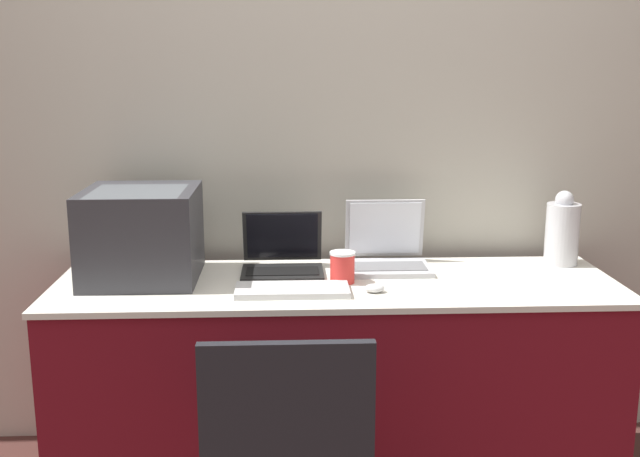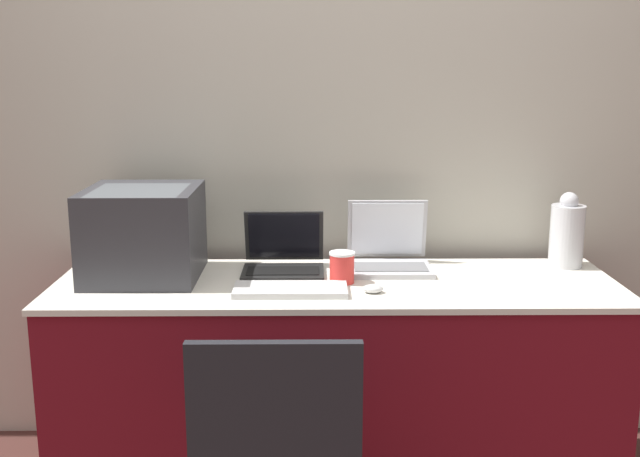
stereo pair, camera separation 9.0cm
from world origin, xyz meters
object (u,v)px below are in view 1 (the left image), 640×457
object	(u,v)px
mouse	(374,288)
chair	(287,448)
external_keyboard	(292,290)
coffee_cup	(342,267)
printer	(142,231)
laptop_right	(387,253)
laptop_left	(282,259)
metal_pitcher	(562,231)

from	to	relation	value
mouse	chair	world-z (taller)	chair
external_keyboard	coffee_cup	xyz separation A→B (m)	(0.17, 0.11, 0.04)
printer	chair	size ratio (longest dim) A/B	0.47
chair	laptop_right	bearing A→B (deg)	66.23
laptop_left	coffee_cup	bearing A→B (deg)	-34.53
metal_pitcher	chair	world-z (taller)	metal_pitcher
laptop_right	coffee_cup	size ratio (longest dim) A/B	2.75
laptop_right	mouse	xyz separation A→B (m)	(-0.08, -0.31, -0.04)
laptop_left	chair	distance (m)	0.85
laptop_left	chair	size ratio (longest dim) A/B	0.34
external_keyboard	metal_pitcher	distance (m)	1.06
laptop_right	coffee_cup	bearing A→B (deg)	-133.27
chair	external_keyboard	bearing A→B (deg)	87.91
metal_pitcher	printer	bearing A→B (deg)	-175.28
metal_pitcher	chair	size ratio (longest dim) A/B	0.33
external_keyboard	coffee_cup	world-z (taller)	coffee_cup
metal_pitcher	mouse	bearing A→B (deg)	-156.25
coffee_cup	chair	bearing A→B (deg)	-106.39
metal_pitcher	chair	xyz separation A→B (m)	(-1.03, -0.86, -0.38)
laptop_left	laptop_right	world-z (taller)	laptop_right
laptop_right	mouse	bearing A→B (deg)	-105.05
coffee_cup	metal_pitcher	xyz separation A→B (m)	(0.83, 0.21, 0.07)
printer	laptop_left	xyz separation A→B (m)	(0.48, 0.06, -0.12)
external_keyboard	mouse	distance (m)	0.27
printer	laptop_right	world-z (taller)	printer
external_keyboard	mouse	xyz separation A→B (m)	(0.27, -0.00, 0.00)
laptop_left	mouse	size ratio (longest dim) A/B	4.32
laptop_right	coffee_cup	world-z (taller)	laptop_right
coffee_cup	laptop_left	bearing A→B (deg)	145.47
printer	coffee_cup	bearing A→B (deg)	-6.73
printer	mouse	distance (m)	0.82
metal_pitcher	external_keyboard	bearing A→B (deg)	-162.35
mouse	laptop_left	bearing A→B (deg)	139.40
printer	coffee_cup	xyz separation A→B (m)	(0.69, -0.08, -0.12)
metal_pitcher	chair	distance (m)	1.39
mouse	metal_pitcher	distance (m)	0.81
external_keyboard	coffee_cup	distance (m)	0.21
laptop_right	chair	distance (m)	0.97
laptop_right	mouse	world-z (taller)	laptop_right
laptop_left	external_keyboard	xyz separation A→B (m)	(0.03, -0.25, -0.04)
mouse	chair	size ratio (longest dim) A/B	0.08
coffee_cup	metal_pitcher	distance (m)	0.86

